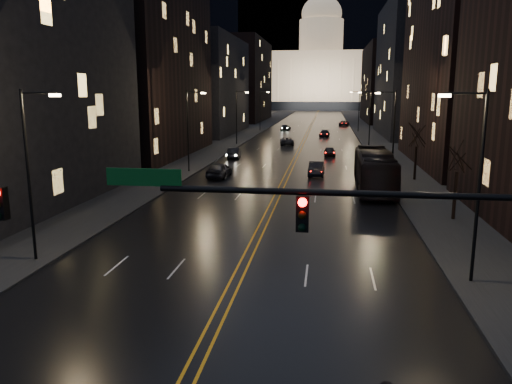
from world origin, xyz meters
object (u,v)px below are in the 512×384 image
at_px(oncoming_car_b, 234,153).
at_px(traffic_signal, 392,234).
at_px(bus, 374,170).
at_px(receding_car_a, 316,169).
at_px(oncoming_car_a, 219,170).

bearing_deg(oncoming_car_b, traffic_signal, 99.74).
bearing_deg(oncoming_car_b, bus, 124.69).
bearing_deg(oncoming_car_b, receding_car_a, 126.72).
bearing_deg(receding_car_a, traffic_signal, -84.07).
bearing_deg(receding_car_a, oncoming_car_b, 133.97).
height_order(oncoming_car_a, receding_car_a, oncoming_car_a).
height_order(traffic_signal, bus, traffic_signal).
relative_size(oncoming_car_a, oncoming_car_b, 1.09).
height_order(bus, receding_car_a, bus).
bearing_deg(traffic_signal, receding_car_a, 93.99).
relative_size(bus, oncoming_car_b, 3.00).
height_order(traffic_signal, oncoming_car_b, traffic_signal).
height_order(oncoming_car_b, receding_car_a, receding_car_a).
xyz_separation_m(oncoming_car_a, receding_car_a, (10.06, 2.71, -0.07)).
xyz_separation_m(traffic_signal, oncoming_car_b, (-14.11, 52.49, -4.38)).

